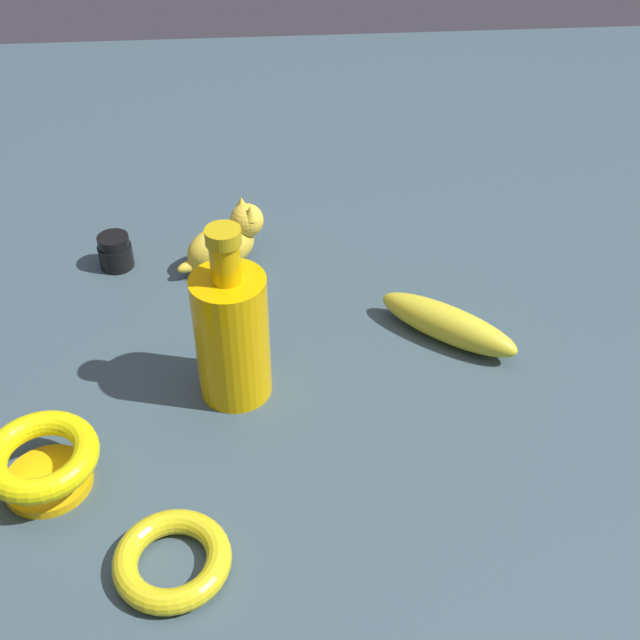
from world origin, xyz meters
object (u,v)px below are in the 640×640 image
at_px(bowl, 42,461).
at_px(nail_polish_jar, 115,252).
at_px(bottle_tall, 232,332).
at_px(banana, 448,324).
at_px(bangle, 172,560).
at_px(cat_figurine, 227,241).

xyz_separation_m(bowl, nail_polish_jar, (-0.37, 0.03, -0.01)).
bearing_deg(bottle_tall, banana, 105.12).
bearing_deg(bangle, bowl, -129.49).
bearing_deg(nail_polish_jar, bangle, 12.17).
xyz_separation_m(bowl, banana, (-0.19, 0.44, -0.01)).
relative_size(banana, bangle, 1.67).
distance_m(bowl, bottle_tall, 0.23).
relative_size(cat_figurine, bangle, 1.10).
relative_size(bottle_tall, banana, 1.18).
bearing_deg(bangle, nail_polish_jar, -167.83).
relative_size(bowl, bangle, 1.05).
distance_m(nail_polish_jar, bangle, 0.49).
height_order(nail_polish_jar, bangle, nail_polish_jar).
height_order(bottle_tall, banana, bottle_tall).
distance_m(bowl, banana, 0.47).
distance_m(cat_figurine, bowl, 0.40).
height_order(nail_polish_jar, bottle_tall, bottle_tall).
height_order(bowl, nail_polish_jar, bowl).
bearing_deg(bowl, cat_figurine, 154.25).
relative_size(nail_polish_jar, banana, 0.26).
relative_size(bowl, bottle_tall, 0.53).
relative_size(nail_polish_jar, bangle, 0.43).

